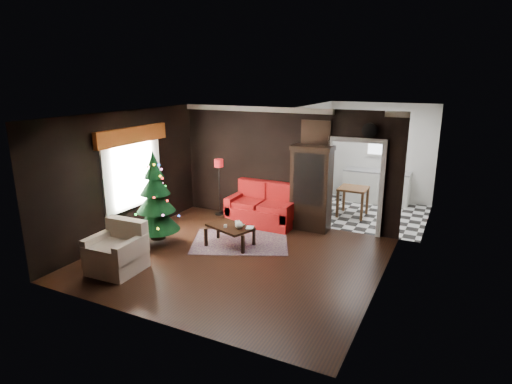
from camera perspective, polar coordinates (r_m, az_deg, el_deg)
The scene contains 26 objects.
floor at distance 8.53m, azimuth -2.72°, elevation -8.92°, with size 5.50×5.50×0.00m, color black.
ceiling at distance 7.81m, azimuth -2.98°, elevation 10.17°, with size 5.50×5.50×0.00m, color white.
wall_back at distance 10.25m, azimuth 3.98°, elevation 3.47°, with size 5.50×5.50×0.00m, color black.
wall_front at distance 6.10m, azimuth -14.38°, elevation -5.31°, with size 5.50×5.50×0.00m, color black.
wall_left at distance 9.66m, azimuth -17.26°, elevation 2.08°, with size 5.50×5.50×0.00m, color black.
wall_right at distance 7.18m, azimuth 16.74°, elevation -2.35°, with size 5.50×5.50×0.00m, color black.
doorway at distance 9.83m, azimuth 13.14°, elevation 0.49°, with size 1.10×0.10×2.10m, color silver, non-canonical shape.
left_window at distance 9.76m, azimuth -16.31°, elevation 2.59°, with size 0.05×1.60×1.40m, color white.
valance at distance 9.57m, azimuth -16.32°, elevation 7.34°, with size 0.12×2.10×0.35m, color #A4481A.
kitchen_floor at distance 11.53m, azimuth 14.58°, elevation -2.85°, with size 3.00×3.00×0.00m, color white.
kitchen_window at distance 12.54m, azimuth 16.51°, elevation 6.45°, with size 0.70×0.06×0.70m, color white.
rug at distance 9.32m, azimuth -2.13°, elevation -6.70°, with size 2.04×1.49×0.01m, color #3B3138.
loveseat at distance 10.23m, azimuth 0.85°, elevation -1.72°, with size 1.70×0.90×1.00m, color maroon, non-canonical shape.
curio_cabinet at distance 9.89m, azimuth 7.44°, elevation 0.25°, with size 0.90×0.45×1.90m, color black, non-canonical shape.
floor_lamp at distance 10.57m, azimuth -4.97°, elevation 0.63°, with size 0.24×0.24×1.41m, color black, non-canonical shape.
christmas_tree at distance 9.12m, azimuth -13.39°, elevation -0.67°, with size 0.97×0.97×1.85m, color black, non-canonical shape.
armchair at distance 8.23m, azimuth -18.39°, elevation -7.16°, with size 0.90×0.90×0.92m, color beige, non-canonical shape.
coffee_table at distance 9.05m, azimuth -3.52°, elevation -5.89°, with size 0.97×0.58×0.43m, color black, non-canonical shape.
teapot at distance 8.78m, azimuth -2.32°, elevation -4.41°, with size 0.19×0.19×0.18m, color silver, non-canonical shape.
cup_a at distance 9.14m, azimuth -2.69°, elevation -4.03°, with size 0.06×0.06×0.05m, color silver.
cup_b at distance 8.89m, azimuth -4.15°, elevation -4.60°, with size 0.07×0.07×0.06m, color silver.
book at distance 8.83m, azimuth -1.32°, elevation -4.19°, with size 0.15×0.02×0.21m, color #998967.
wall_clock at distance 9.48m, azimuth 15.03°, elevation 8.03°, with size 0.32×0.32×0.06m, color white.
painting at distance 9.81m, azimuth 8.06°, elevation 7.86°, with size 0.62×0.05×0.52m, color #BF793F.
kitchen_counter at distance 12.54m, azimuth 15.88°, elevation 0.66°, with size 1.80×0.60×0.90m, color white.
kitchen_table at distance 11.20m, azimuth 12.88°, elevation -1.27°, with size 0.70×0.70×0.75m, color #55381A, non-canonical shape.
Camera 1 is at (3.80, -6.78, 3.50)m, focal length 29.69 mm.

